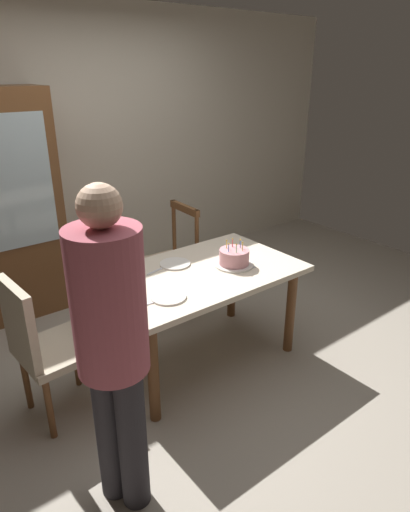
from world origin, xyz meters
TOP-DOWN VIEW (x-y plane):
  - ground at (0.00, 0.00)m, footprint 6.40×6.40m
  - back_wall at (0.00, 1.85)m, footprint 6.40×0.10m
  - dining_table at (0.00, 0.00)m, footprint 1.41×0.87m
  - birthday_cake at (0.25, -0.07)m, footprint 0.28×0.28m
  - plate_near_celebrant at (-0.39, -0.20)m, footprint 0.22×0.22m
  - plate_far_side at (-0.07, 0.20)m, footprint 0.22×0.22m
  - fork_near_celebrant at (-0.55, -0.19)m, footprint 0.18×0.03m
  - fork_far_side at (-0.23, 0.18)m, footprint 0.18×0.05m
  - fork_near_guest at (0.26, -0.19)m, footprint 0.18×0.03m
  - chair_spindle_back at (0.24, 0.75)m, footprint 0.46×0.46m
  - chair_upholstered at (-1.09, 0.09)m, footprint 0.47×0.47m
  - person_celebrant at (-1.01, -0.70)m, footprint 0.32×0.32m

SIDE VIEW (x-z plane):
  - ground at x=0.00m, z-range 0.00..0.00m
  - chair_spindle_back at x=0.24m, z-range -0.02..0.93m
  - chair_upholstered at x=-1.09m, z-range 0.06..1.01m
  - dining_table at x=0.00m, z-range 0.26..0.99m
  - fork_near_celebrant at x=-0.55m, z-range 0.72..0.73m
  - fork_far_side at x=-0.23m, z-range 0.72..0.73m
  - fork_near_guest at x=0.26m, z-range 0.72..0.73m
  - plate_near_celebrant at x=-0.39m, z-range 0.72..0.73m
  - plate_far_side at x=-0.07m, z-range 0.72..0.73m
  - birthday_cake at x=0.25m, z-range 0.69..0.87m
  - person_celebrant at x=-1.01m, z-range 0.11..1.74m
  - back_wall at x=0.00m, z-range 0.00..2.60m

